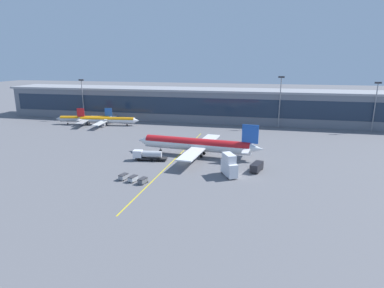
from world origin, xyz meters
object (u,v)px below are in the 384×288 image
(main_airliner, at_px, (197,145))
(baggage_cart_2, at_px, (143,181))
(baggage_cart_1, at_px, (133,179))
(commuter_jet_near, at_px, (85,119))
(commuter_jet_far, at_px, (107,120))
(lavatory_truck, at_px, (257,167))
(fuel_tanker, at_px, (148,155))
(baggage_cart_0, at_px, (124,177))
(catering_lift, at_px, (229,165))

(main_airliner, relative_size, baggage_cart_2, 14.84)
(baggage_cart_1, bearing_deg, commuter_jet_near, 127.98)
(commuter_jet_far, bearing_deg, lavatory_truck, -35.95)
(baggage_cart_2, bearing_deg, fuel_tanker, 106.30)
(baggage_cart_0, distance_m, baggage_cart_1, 3.20)
(baggage_cart_0, bearing_deg, commuter_jet_near, 126.69)
(baggage_cart_0, relative_size, baggage_cart_2, 1.00)
(main_airliner, relative_size, commuter_jet_far, 1.34)
(fuel_tanker, bearing_deg, catering_lift, -17.94)
(main_airliner, distance_m, baggage_cart_2, 29.42)
(main_airliner, distance_m, baggage_cart_0, 30.31)
(main_airliner, distance_m, catering_lift, 21.37)
(main_airliner, distance_m, commuter_jet_far, 68.39)
(main_airliner, height_order, fuel_tanker, main_airliner)
(commuter_jet_far, bearing_deg, fuel_tanker, -51.80)
(main_airliner, relative_size, baggage_cart_1, 14.84)
(baggage_cart_0, bearing_deg, commuter_jet_far, 119.90)
(baggage_cart_1, height_order, commuter_jet_near, commuter_jet_near)
(main_airliner, height_order, baggage_cart_0, main_airliner)
(lavatory_truck, bearing_deg, baggage_cart_2, -150.68)
(fuel_tanker, relative_size, baggage_cart_0, 3.72)
(lavatory_truck, xyz_separation_m, baggage_cart_2, (-28.69, -16.11, -0.64))
(baggage_cart_1, bearing_deg, commuter_jet_far, 121.50)
(fuel_tanker, xyz_separation_m, baggage_cart_2, (5.67, -19.40, -0.96))
(main_airliner, distance_m, fuel_tanker, 16.87)
(main_airliner, height_order, baggage_cart_2, main_airliner)
(fuel_tanker, xyz_separation_m, catering_lift, (26.98, -8.74, 1.32))
(catering_lift, distance_m, commuter_jet_near, 97.63)
(catering_lift, height_order, commuter_jet_near, commuter_jet_near)
(commuter_jet_far, height_order, commuter_jet_near, commuter_jet_near)
(lavatory_truck, xyz_separation_m, baggage_cart_1, (-31.77, -15.26, -0.64))
(fuel_tanker, distance_m, commuter_jet_near, 71.44)
(lavatory_truck, bearing_deg, commuter_jet_near, 148.00)
(baggage_cart_2, distance_m, commuter_jet_far, 83.25)
(main_airliner, xyz_separation_m, commuter_jet_far, (-54.06, 41.88, -1.24))
(fuel_tanker, relative_size, baggage_cart_2, 3.72)
(fuel_tanker, relative_size, commuter_jet_far, 0.34)
(baggage_cart_0, bearing_deg, lavatory_truck, 22.46)
(fuel_tanker, bearing_deg, commuter_jet_near, 135.52)
(catering_lift, distance_m, baggage_cart_0, 28.99)
(catering_lift, height_order, baggage_cart_0, catering_lift)
(fuel_tanker, distance_m, commuter_jet_far, 64.13)
(main_airliner, distance_m, baggage_cart_1, 29.70)
(fuel_tanker, relative_size, catering_lift, 1.54)
(lavatory_truck, height_order, baggage_cart_2, lavatory_truck)
(baggage_cart_1, bearing_deg, fuel_tanker, 97.95)
(baggage_cart_0, xyz_separation_m, commuter_jet_far, (-39.16, 68.10, 1.85))
(fuel_tanker, xyz_separation_m, baggage_cart_0, (-0.49, -17.70, -0.96))
(fuel_tanker, xyz_separation_m, baggage_cart_1, (2.59, -18.55, -0.96))
(catering_lift, relative_size, baggage_cart_0, 2.42)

